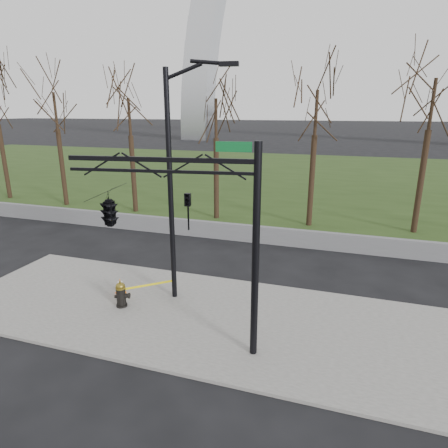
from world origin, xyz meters
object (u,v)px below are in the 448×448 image
(fire_hydrant, at_px, (121,295))
(traffic_signal_mast, at_px, (136,210))
(traffic_cone, at_px, (120,286))
(street_light, at_px, (176,173))

(fire_hydrant, bearing_deg, traffic_signal_mast, -60.66)
(traffic_cone, bearing_deg, traffic_signal_mast, -46.12)
(fire_hydrant, xyz_separation_m, traffic_cone, (-0.60, 0.86, -0.14))
(traffic_cone, xyz_separation_m, traffic_signal_mast, (2.42, -2.51, 3.75))
(fire_hydrant, height_order, traffic_signal_mast, traffic_signal_mast)
(traffic_cone, xyz_separation_m, street_light, (2.26, 0.44, 4.30))
(fire_hydrant, distance_m, street_light, 4.66)
(traffic_cone, relative_size, traffic_signal_mast, 0.10)
(traffic_cone, bearing_deg, street_light, 10.89)
(traffic_cone, distance_m, street_light, 4.88)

